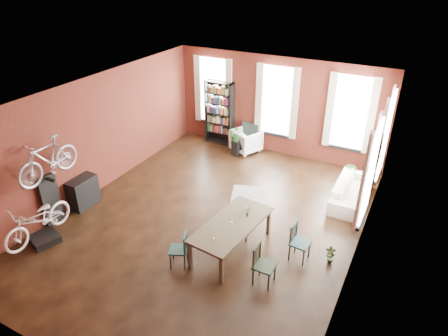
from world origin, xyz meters
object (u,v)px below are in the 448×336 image
Objects in this scene: bike_trainer at (45,239)px; white_armchair at (246,139)px; dining_chair_a at (178,249)px; dining_chair_c at (265,266)px; bicycle_floor at (34,205)px; bookshelf at (219,113)px; dining_chair_b at (241,223)px; dining_table at (232,237)px; cream_sofa at (352,188)px; dining_chair_d at (300,243)px; plant_stand at (237,148)px; console_table at (83,192)px.

white_armchair is at bearing 72.37° from bike_trainer.
dining_chair_a is at bearing 14.37° from bike_trainer.
dining_chair_c is 6.17m from white_armchair.
bicycle_floor is at bearing -109.56° from bike_trainer.
dining_chair_b is at bearing -56.42° from bookshelf.
dining_chair_c is (1.04, -0.62, 0.09)m from dining_table.
dining_chair_a is 1.86m from dining_chair_c.
dining_chair_c is 5.15m from bike_trainer.
white_armchair reaches higher than cream_sofa.
dining_chair_c is 1.55× the size of bike_trainer.
bicycle_floor reaches higher than cream_sofa.
white_armchair is at bearing -10.22° from bookshelf.
dining_chair_a is 0.92× the size of dining_chair_d.
dining_chair_d is at bearing -21.15° from dining_chair_c.
console_table is at bearing -116.42° from plant_stand.
bookshelf is 6.90m from bicycle_floor.
dining_chair_c is 1.72× the size of plant_stand.
console_table is at bearing -95.25° from dining_chair_b.
dining_chair_b is 4.58m from bike_trainer.
bike_trainer is 0.97m from bicycle_floor.
dining_table is at bearing 149.60° from cream_sofa.
dining_chair_c reaches higher than dining_chair_a.
cream_sofa is at bearing 40.93° from bicycle_floor.
bicycle_floor is (-0.98, -6.83, -0.05)m from bookshelf.
dining_chair_d reaches higher than cream_sofa.
dining_chair_c is at bearing 163.81° from dining_chair_d.
plant_stand is at bearing 72.47° from bicycle_floor.
plant_stand is at bearing 121.21° from dining_table.
dining_chair_b is at bearing 29.99° from bike_trainer.
bike_trainer is at bearing 117.20° from dining_chair_d.
dining_chair_d is 1.52× the size of bike_trainer.
console_table is (-6.23, -3.50, -0.01)m from cream_sofa.
dining_chair_d is 1.09× the size of console_table.
dining_chair_a is 0.37× the size of bookshelf.
cream_sofa is at bearing -14.93° from plant_stand.
dining_table is at bearing 135.65° from white_armchair.
dining_chair_c is at bearing 167.08° from cream_sofa.
dining_chair_d is 0.42× the size of cream_sofa.
dining_chair_b is at bearing 9.18° from console_table.
dining_chair_c is at bearing -54.32° from bookshelf.
bookshelf reaches higher than bicycle_floor.
cream_sofa is at bearing -12.66° from dining_chair_c.
console_table reaches higher than dining_table.
dining_chair_d reaches higher than white_armchair.
console_table is at bearing -171.13° from dining_table.
dining_chair_a is 0.99× the size of dining_chair_b.
white_armchair reaches higher than plant_stand.
dining_table is 1.20× the size of bicycle_floor.
bookshelf reaches higher than dining_chair_a.
bicycle_floor reaches higher than plant_stand.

